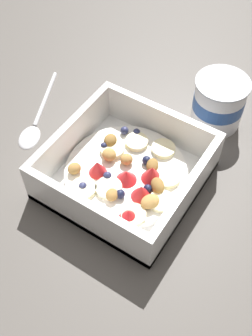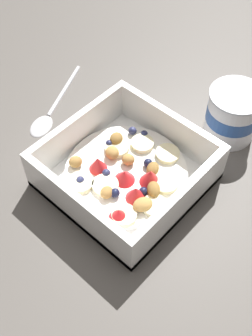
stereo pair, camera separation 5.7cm
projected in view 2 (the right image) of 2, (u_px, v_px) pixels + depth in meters
ground_plane at (125, 189)px, 0.59m from camera, size 2.40×2.40×0.00m
fruit_bowl at (126, 173)px, 0.58m from camera, size 0.19×0.19×0.07m
spoon at (49, 113)px, 0.67m from camera, size 0.09×0.17×0.01m
yogurt_cup at (233, 114)px, 0.62m from camera, size 0.08×0.08×0.08m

